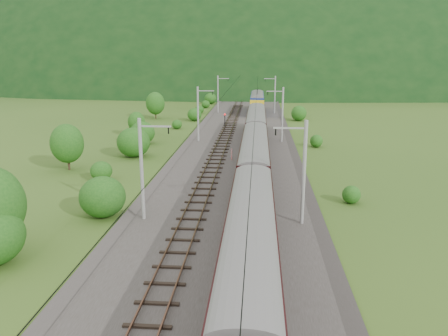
{
  "coord_description": "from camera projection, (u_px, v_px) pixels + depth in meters",
  "views": [
    {
      "loc": [
        2.7,
        -31.89,
        13.01
      ],
      "look_at": [
        -0.41,
        7.47,
        2.6
      ],
      "focal_mm": 35.0,
      "sensor_mm": 36.0,
      "label": 1
    }
  ],
  "objects": [
    {
      "name": "vegetation_left",
      "position": [
        94.0,
        160.0,
        45.38
      ],
      "size": [
        12.79,
        148.74,
        6.1
      ],
      "color": "#1B4E14",
      "rests_on": "ground"
    },
    {
      "name": "hazard_post_near",
      "position": [
        232.0,
        154.0,
        53.47
      ],
      "size": [
        0.15,
        0.15,
        1.39
      ],
      "primitive_type": "cylinder",
      "color": "red",
      "rests_on": "railbed"
    },
    {
      "name": "train",
      "position": [
        253.0,
        179.0,
        34.42
      ],
      "size": [
        2.86,
        136.97,
        4.97
      ],
      "color": "black",
      "rests_on": "ground"
    },
    {
      "name": "vegetation_right",
      "position": [
        335.0,
        163.0,
        48.63
      ],
      "size": [
        6.47,
        95.6,
        2.71
      ],
      "color": "#1B4E14",
      "rests_on": "ground"
    },
    {
      "name": "track_right",
      "position": [
        254.0,
        184.0,
        43.62
      ],
      "size": [
        2.4,
        220.0,
        0.27
      ],
      "color": "brown",
      "rests_on": "railbed"
    },
    {
      "name": "signal",
      "position": [
        225.0,
        119.0,
        76.51
      ],
      "size": [
        0.27,
        0.27,
        2.47
      ],
      "color": "black",
      "rests_on": "railbed"
    },
    {
      "name": "hazard_post_far",
      "position": [
        243.0,
        145.0,
        58.86
      ],
      "size": [
        0.16,
        0.16,
        1.54
      ],
      "primitive_type": "cylinder",
      "color": "red",
      "rests_on": "railbed"
    },
    {
      "name": "mountain_main",
      "position": [
        255.0,
        74.0,
        284.89
      ],
      "size": [
        504.0,
        360.0,
        244.0
      ],
      "primitive_type": "ellipsoid",
      "color": "black",
      "rests_on": "ground"
    },
    {
      "name": "catenary_right",
      "position": [
        282.0,
        114.0,
        63.49
      ],
      "size": [
        2.54,
        192.28,
        8.0
      ],
      "color": "gray",
      "rests_on": "railbed"
    },
    {
      "name": "track_left",
      "position": [
        206.0,
        183.0,
        43.99
      ],
      "size": [
        2.4,
        220.0,
        0.27
      ],
      "color": "brown",
      "rests_on": "railbed"
    },
    {
      "name": "railbed",
      "position": [
        230.0,
        185.0,
        43.86
      ],
      "size": [
        14.0,
        220.0,
        0.3
      ],
      "primitive_type": "cube",
      "color": "#38332D",
      "rests_on": "ground"
    },
    {
      "name": "ground",
      "position": [
        222.0,
        224.0,
        34.26
      ],
      "size": [
        600.0,
        600.0,
        0.0
      ],
      "primitive_type": "plane",
      "color": "#315319",
      "rests_on": "ground"
    },
    {
      "name": "overhead_wires",
      "position": [
        230.0,
        116.0,
        42.09
      ],
      "size": [
        4.83,
        198.0,
        0.03
      ],
      "color": "black",
      "rests_on": "ground"
    },
    {
      "name": "mountain_ridge",
      "position": [
        98.0,
        71.0,
        332.57
      ],
      "size": [
        336.0,
        280.0,
        132.0
      ],
      "primitive_type": "ellipsoid",
      "color": "black",
      "rests_on": "ground"
    },
    {
      "name": "catenary_left",
      "position": [
        199.0,
        113.0,
        64.42
      ],
      "size": [
        2.54,
        192.28,
        8.0
      ],
      "color": "gray",
      "rests_on": "railbed"
    }
  ]
}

